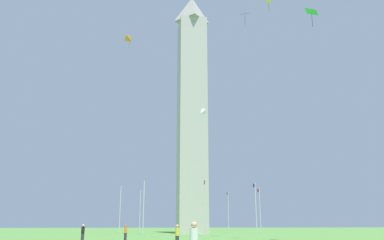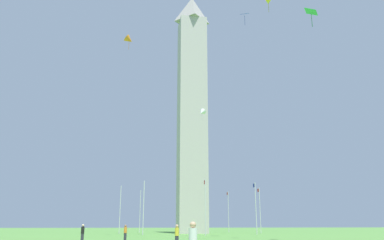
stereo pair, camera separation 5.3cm
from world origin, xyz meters
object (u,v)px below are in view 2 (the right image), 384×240
at_px(obelisk_monument, 192,106).
at_px(kite_yellow_delta, 268,0).
at_px(flagpole_sw, 256,206).
at_px(kite_blue_diamond, 245,14).
at_px(flagpole_s, 205,204).
at_px(kite_white_delta, 202,112).
at_px(flagpole_n, 183,210).
at_px(flagpole_ne, 140,209).
at_px(flagpole_e, 120,207).
at_px(person_yellow_shirt, 177,235).
at_px(kite_green_diamond, 311,12).
at_px(flagpole_se, 144,205).
at_px(flagpole_nw, 228,210).
at_px(flagpole_w, 260,208).
at_px(person_black_shirt, 83,233).
at_px(person_orange_shirt, 125,233).
at_px(kite_orange_delta, 129,40).

height_order(obelisk_monument, kite_yellow_delta, obelisk_monument).
height_order(flagpole_sw, kite_blue_diamond, kite_blue_diamond).
height_order(flagpole_s, kite_white_delta, kite_white_delta).
distance_m(obelisk_monument, flagpole_n, 24.25).
height_order(flagpole_ne, kite_yellow_delta, kite_yellow_delta).
xyz_separation_m(flagpole_n, kite_white_delta, (-31.97, 1.40, 13.52)).
relative_size(flagpole_e, person_yellow_shirt, 5.17).
distance_m(flagpole_n, flagpole_e, 18.99).
height_order(flagpole_ne, kite_green_diamond, kite_green_diamond).
bearing_deg(kite_white_delta, kite_yellow_delta, -162.36).
relative_size(flagpole_se, flagpole_nw, 1.00).
distance_m(flagpole_se, kite_yellow_delta, 36.92).
relative_size(flagpole_ne, kite_yellow_delta, 3.73).
height_order(flagpole_ne, flagpole_e, same).
distance_m(flagpole_w, kite_green_diamond, 51.88).
bearing_deg(person_black_shirt, kite_white_delta, 6.46).
relative_size(flagpole_nw, kite_white_delta, 4.55).
bearing_deg(kite_white_delta, flagpole_e, 32.98).
distance_m(flagpole_ne, person_yellow_shirt, 52.60).
height_order(obelisk_monument, flagpole_nw, obelisk_monument).
distance_m(flagpole_e, kite_yellow_delta, 45.36).
bearing_deg(kite_blue_diamond, obelisk_monument, 6.92).
xyz_separation_m(obelisk_monument, flagpole_s, (-13.38, 0.00, -20.15)).
height_order(flagpole_n, kite_white_delta, kite_white_delta).
distance_m(flagpole_e, person_orange_shirt, 31.91).
relative_size(flagpole_w, person_yellow_shirt, 5.17).
bearing_deg(kite_white_delta, obelisk_monument, -4.32).
bearing_deg(kite_yellow_delta, flagpole_e, 26.27).
height_order(person_orange_shirt, person_yellow_shirt, person_yellow_shirt).
distance_m(flagpole_sw, flagpole_w, 10.28).
xyz_separation_m(flagpole_n, flagpole_sw, (-22.93, -9.50, 0.00)).
bearing_deg(flagpole_w, person_yellow_shirt, 153.44).
relative_size(flagpole_s, kite_white_delta, 4.55).
xyz_separation_m(flagpole_sw, kite_blue_diamond, (-17.54, 6.22, 25.83)).
xyz_separation_m(person_black_shirt, kite_blue_diamond, (7.15, -19.50, 29.71)).
distance_m(flagpole_sw, person_orange_shirt, 31.20).
bearing_deg(flagpole_sw, flagpole_se, 90.00).
bearing_deg(flagpole_n, person_orange_shirt, 164.94).
xyz_separation_m(flagpole_ne, kite_yellow_delta, (-44.44, -13.32, 23.20)).
relative_size(flagpole_nw, person_yellow_shirt, 5.17).
relative_size(flagpole_n, flagpole_nw, 1.00).
height_order(flagpole_s, flagpole_w, same).
relative_size(person_orange_shirt, person_black_shirt, 0.97).
xyz_separation_m(person_yellow_shirt, kite_green_diamond, (-5.84, -9.95, 17.28)).
bearing_deg(kite_orange_delta, flagpole_n, -21.88).
xyz_separation_m(obelisk_monument, kite_blue_diamond, (-26.98, -3.28, 5.68)).
height_order(flagpole_n, person_orange_shirt, flagpole_n).
xyz_separation_m(person_black_shirt, kite_white_delta, (15.64, -14.83, 17.40)).
distance_m(flagpole_n, flagpole_nw, 10.28).
bearing_deg(flagpole_se, person_black_shirt, 164.75).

